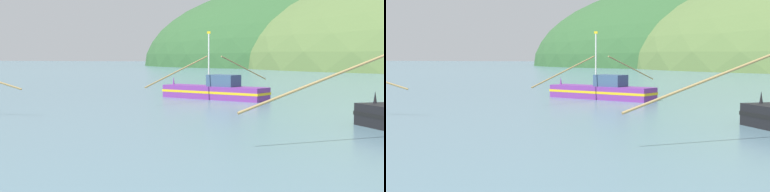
# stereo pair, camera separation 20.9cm
# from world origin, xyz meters

# --- Properties ---
(hill_far_right) EXTENTS (145.24, 116.19, 63.11)m
(hill_far_right) POSITION_xyz_m (13.78, 198.86, 0.00)
(hill_far_right) COLOR #2D562D
(hill_far_right) RESTS_ON ground
(fishing_boat_purple) EXTENTS (10.31, 17.09, 6.03)m
(fishing_boat_purple) POSITION_xyz_m (-1.02, 42.17, 0.75)
(fishing_boat_purple) COLOR #6B2D84
(fishing_boat_purple) RESTS_ON ground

